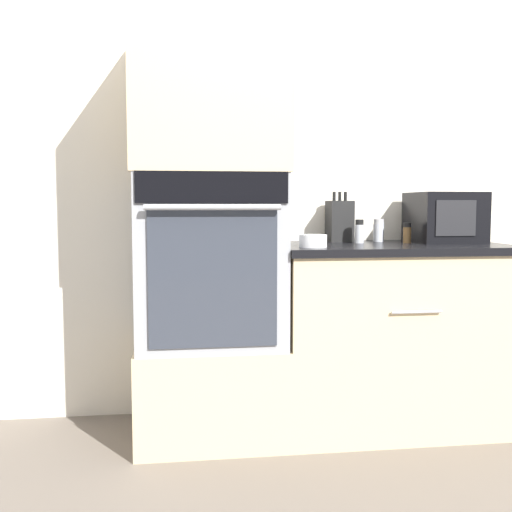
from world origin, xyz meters
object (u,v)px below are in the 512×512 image
Objects in this scene: condiment_jar_mid at (379,231)px; condiment_jar_far at (359,232)px; bowl at (313,241)px; microwave at (444,217)px; wall_oven at (209,259)px; condiment_jar_near at (407,233)px; knife_block at (339,221)px.

condiment_jar_mid and condiment_jar_far have the same top height.
condiment_jar_mid reaches higher than bowl.
microwave is 2.83× the size of condiment_jar_far.
microwave is at bearing 19.45° from bowl.
condiment_jar_near is (0.96, 0.06, 0.11)m from wall_oven.
wall_oven is 3.03× the size of knife_block.
bowl is (0.44, -0.16, 0.09)m from wall_oven.
bowl is at bearing -141.01° from condiment_jar_mid.
condiment_jar_mid is at bearing 36.51° from condiment_jar_far.
condiment_jar_mid is at bearing -10.23° from knife_block.
knife_block is (0.67, 0.22, 0.16)m from wall_oven.
wall_oven is 0.48m from bowl.
condiment_jar_mid is (0.19, -0.03, -0.05)m from knife_block.
condiment_jar_far is at bearing -143.49° from condiment_jar_mid.
knife_block is (-0.50, 0.12, -0.02)m from microwave.
knife_block is 2.52× the size of condiment_jar_near.
bowl is 0.37m from condiment_jar_far.
condiment_jar_far is (-0.13, -0.10, 0.00)m from condiment_jar_mid.
condiment_jar_mid is 0.16m from condiment_jar_far.
condiment_jar_far is (0.06, -0.13, -0.05)m from knife_block.
condiment_jar_near is at bearing 3.55° from wall_oven.
bowl is (-0.22, -0.37, -0.08)m from knife_block.
wall_oven is 0.72m from knife_block.
condiment_jar_far reaches higher than bowl.
microwave is 0.22m from condiment_jar_near.
condiment_jar_near is at bearing -28.02° from knife_block.
microwave is 0.51m from knife_block.
microwave is at bearing 10.96° from condiment_jar_near.
condiment_jar_near is 0.87× the size of condiment_jar_far.
wall_oven is at bearing 160.73° from bowl.
microwave reaches higher than condiment_jar_far.
knife_block is at bearing 151.98° from condiment_jar_near.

